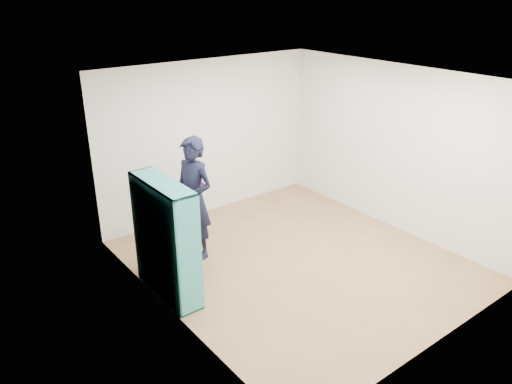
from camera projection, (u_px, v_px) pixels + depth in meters
floor at (297, 261)px, 7.17m from camera, size 4.50×4.50×0.00m
ceiling at (304, 79)px, 6.16m from camera, size 4.50×4.50×0.00m
wall_left at (167, 216)px, 5.54m from camera, size 0.02×4.50×2.60m
wall_right at (395, 149)px, 7.79m from camera, size 0.02×4.50×2.60m
wall_back at (209, 138)px, 8.30m from camera, size 4.00×0.02×2.60m
wall_front at (451, 240)px, 5.02m from camera, size 4.00×0.02×2.60m
bookshelf at (165, 242)px, 6.14m from camera, size 0.33×1.15×1.53m
person at (194, 199)px, 7.00m from camera, size 0.59×0.74×1.79m
smartphone at (181, 193)px, 6.89m from camera, size 0.05×0.08×0.12m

